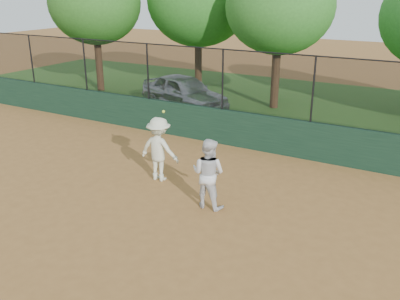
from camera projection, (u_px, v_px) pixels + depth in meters
The scene contains 10 objects.
ground at pixel (122, 222), 10.17m from camera, with size 80.00×80.00×0.00m, color #976330.
back_wall at pixel (235, 129), 14.87m from camera, with size 26.00×0.20×1.20m, color #183522.
grass_strip at pixel (292, 106), 19.97m from camera, with size 36.00×12.00×0.01m, color #254E18.
parked_car at pixel (184, 92), 19.31m from camera, with size 1.77×4.41×1.50m, color #A6AAAF.
player_second at pixel (208, 173), 10.63m from camera, with size 0.84×0.66×1.74m, color silver.
player_main at pixel (159, 149), 12.13m from camera, with size 1.17×0.80×2.15m.
fence_assembly at pixel (236, 80), 14.32m from camera, with size 26.00×0.06×2.00m.
tree_0 at pixel (94, 3), 21.65m from camera, with size 4.65×4.23×6.33m.
tree_1 at pixel (198, 1), 21.41m from camera, with size 5.10×4.63×6.63m.
tree_2 at pixel (279, 7), 18.34m from camera, with size 4.57×4.16×6.27m.
Camera 1 is at (5.97, -6.94, 5.07)m, focal length 40.00 mm.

